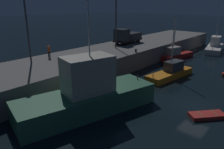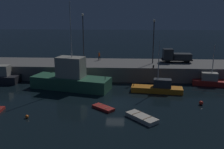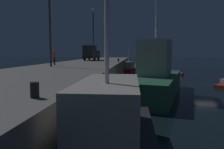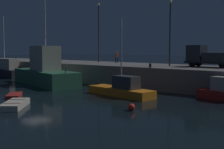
# 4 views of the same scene
# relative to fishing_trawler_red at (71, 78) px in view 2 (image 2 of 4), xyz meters

# --- Properties ---
(ground_plane) EXTENTS (320.00, 320.00, 0.00)m
(ground_plane) POSITION_rel_fishing_trawler_red_xyz_m (7.62, -7.14, -1.71)
(ground_plane) COLOR black
(pier_quay) EXTENTS (69.43, 9.37, 2.67)m
(pier_quay) POSITION_rel_fishing_trawler_red_xyz_m (7.62, 8.76, -0.37)
(pier_quay) COLOR slate
(pier_quay) RESTS_ON ground
(fishing_trawler_red) EXTENTS (13.55, 7.01, 13.82)m
(fishing_trawler_red) POSITION_rel_fishing_trawler_red_xyz_m (0.00, 0.00, 0.00)
(fishing_trawler_red) COLOR #2D6647
(fishing_trawler_red) RESTS_ON ground
(fishing_boat_orange) EXTENTS (8.14, 3.13, 8.06)m
(fishing_boat_orange) POSITION_rel_fishing_trawler_red_xyz_m (14.12, -1.14, -0.97)
(fishing_boat_orange) COLOR orange
(fishing_boat_orange) RESTS_ON ground
(fishing_trawler_green) EXTENTS (7.87, 3.82, 6.93)m
(fishing_trawler_green) POSITION_rel_fishing_trawler_red_xyz_m (24.12, 3.26, -0.92)
(fishing_trawler_green) COLOR red
(fishing_trawler_green) RESTS_ON ground
(rowboat_white_mid) EXTENTS (3.15, 2.96, 0.38)m
(rowboat_white_mid) POSITION_rel_fishing_trawler_red_xyz_m (6.14, -8.71, -1.53)
(rowboat_white_mid) COLOR #B22823
(rowboat_white_mid) RESTS_ON ground
(dinghy_red_small) EXTENTS (3.86, 4.07, 0.54)m
(dinghy_red_small) POSITION_rel_fishing_trawler_red_xyz_m (10.93, -11.68, -1.46)
(dinghy_red_small) COLOR beige
(dinghy_red_small) RESTS_ON ground
(mooring_buoy_near) EXTENTS (0.57, 0.57, 0.57)m
(mooring_buoy_near) POSITION_rel_fishing_trawler_red_xyz_m (19.22, -6.47, -1.42)
(mooring_buoy_near) COLOR red
(mooring_buoy_near) RESTS_ON ground
(mooring_buoy_mid) EXTENTS (0.42, 0.42, 0.42)m
(mooring_buoy_mid) POSITION_rel_fishing_trawler_red_xyz_m (-2.60, -12.10, -1.50)
(mooring_buoy_mid) COLOR orange
(mooring_buoy_mid) RESTS_ON ground
(lamp_post_west) EXTENTS (0.44, 0.44, 9.36)m
(lamp_post_west) POSITION_rel_fishing_trawler_red_xyz_m (0.42, 10.37, 6.33)
(lamp_post_west) COLOR #38383D
(lamp_post_west) RESTS_ON pier_quay
(lamp_post_east) EXTENTS (0.44, 0.44, 8.33)m
(lamp_post_east) POSITION_rel_fishing_trawler_red_xyz_m (14.16, 8.67, 5.80)
(lamp_post_east) COLOR #38383D
(lamp_post_east) RESTS_ON pier_quay
(utility_truck) EXTENTS (5.88, 2.21, 2.66)m
(utility_truck) POSITION_rel_fishing_trawler_red_xyz_m (18.68, 9.93, 2.23)
(utility_truck) COLOR black
(utility_truck) RESTS_ON pier_quay
(dockworker) EXTENTS (0.43, 0.43, 1.75)m
(dockworker) POSITION_rel_fishing_trawler_red_xyz_m (3.47, 11.16, 1.95)
(dockworker) COLOR black
(dockworker) RESTS_ON pier_quay
(bollard_central) EXTENTS (0.28, 0.28, 0.48)m
(bollard_central) POSITION_rel_fishing_trawler_red_xyz_m (13.88, 4.57, 1.20)
(bollard_central) COLOR black
(bollard_central) RESTS_ON pier_quay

